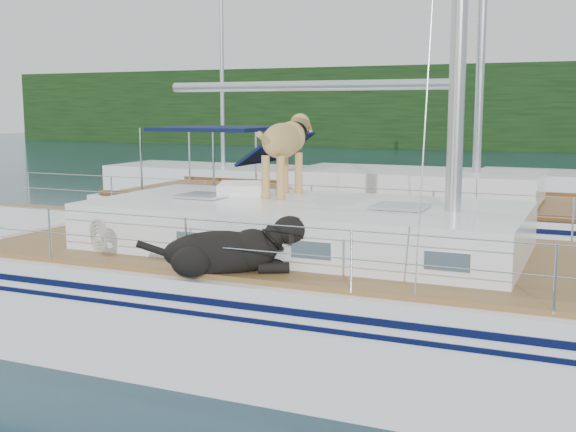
% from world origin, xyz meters
% --- Properties ---
extents(ground, '(120.00, 120.00, 0.00)m').
position_xyz_m(ground, '(0.00, 0.00, 0.00)').
color(ground, black).
rests_on(ground, ground).
extents(tree_line, '(90.00, 3.00, 6.00)m').
position_xyz_m(tree_line, '(0.00, 45.00, 3.00)').
color(tree_line, black).
rests_on(tree_line, ground).
extents(shore_bank, '(92.00, 1.00, 1.20)m').
position_xyz_m(shore_bank, '(0.00, 46.20, 0.60)').
color(shore_bank, '#595147').
rests_on(shore_bank, ground).
extents(main_sailboat, '(12.00, 4.10, 14.01)m').
position_xyz_m(main_sailboat, '(0.09, -0.00, 0.69)').
color(main_sailboat, white).
rests_on(main_sailboat, ground).
extents(neighbor_sailboat, '(11.00, 3.50, 13.30)m').
position_xyz_m(neighbor_sailboat, '(-0.40, 6.05, 0.63)').
color(neighbor_sailboat, white).
rests_on(neighbor_sailboat, ground).
extents(bg_boat_west, '(8.00, 3.00, 11.65)m').
position_xyz_m(bg_boat_west, '(-8.00, 14.00, 0.45)').
color(bg_boat_west, white).
rests_on(bg_boat_west, ground).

